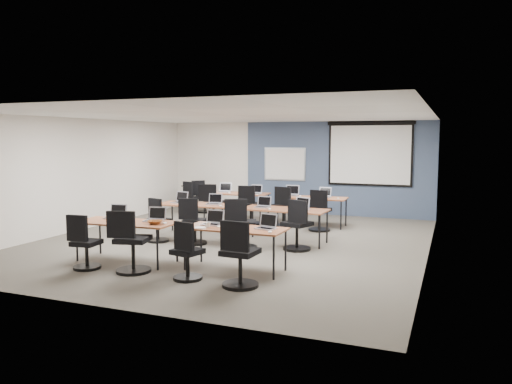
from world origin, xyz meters
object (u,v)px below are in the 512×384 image
at_px(projector_screen, 370,150).
at_px(training_table_mid_right, 284,211).
at_px(task_chair_4, 157,224).
at_px(task_chair_7, 297,229).
at_px(training_table_front_left, 126,224).
at_px(laptop_0, 116,215).
at_px(task_chair_9, 250,208).
at_px(laptop_1, 155,218).
at_px(laptop_10, 291,193).
at_px(laptop_4, 180,200).
at_px(spare_chair_b, 189,201).
at_px(training_table_back_left, 236,195).
at_px(task_chair_11, 319,214).
at_px(laptop_11, 324,195).
at_px(spare_chair_a, 203,199).
at_px(laptop_5, 214,202).
at_px(laptop_6, 263,205).
at_px(task_chair_8, 212,207).
at_px(task_chair_10, 283,210).
at_px(laptop_2, 213,221).
at_px(laptop_7, 301,207).
at_px(training_table_mid_left, 196,206).
at_px(training_table_back_right, 312,199).
at_px(whiteboard, 285,164).
at_px(task_chair_0, 84,247).
at_px(task_chair_1, 130,247).
at_px(laptop_8, 224,190).
at_px(task_chair_6, 242,228).
at_px(training_table_front_right, 235,230).
at_px(task_chair_2, 187,256).
at_px(laptop_3, 267,225).
at_px(task_chair_5, 193,225).

relative_size(projector_screen, training_table_mid_right, 1.31).
xyz_separation_m(task_chair_4, task_chair_7, (3.03, 0.33, 0.03)).
distance_m(training_table_front_left, task_chair_4, 1.73).
relative_size(laptop_0, task_chair_9, 0.33).
xyz_separation_m(laptop_1, laptop_10, (1.08, 4.75, 0.00)).
height_order(laptop_4, spare_chair_b, laptop_4).
distance_m(training_table_back_left, laptop_4, 2.42).
relative_size(training_table_back_left, task_chair_11, 1.76).
xyz_separation_m(laptop_11, spare_chair_a, (-3.90, 0.82, -0.39)).
distance_m(laptop_5, laptop_6, 1.22).
bearing_deg(task_chair_8, task_chair_10, -10.61).
height_order(projector_screen, laptop_1, projector_screen).
distance_m(task_chair_7, spare_chair_a, 5.60).
height_order(laptop_2, laptop_7, laptop_7).
height_order(training_table_mid_left, task_chair_9, task_chair_9).
height_order(training_table_back_right, task_chair_10, task_chair_10).
xyz_separation_m(laptop_2, task_chair_7, (1.01, 1.69, -0.37)).
relative_size(whiteboard, task_chair_0, 1.35).
bearing_deg(spare_chair_a, laptop_7, -80.46).
xyz_separation_m(training_table_mid_left, laptop_1, (0.45, -2.36, 0.11)).
height_order(task_chair_1, laptop_4, task_chair_1).
xyz_separation_m(laptop_4, task_chair_8, (0.04, 1.56, -0.36)).
xyz_separation_m(laptop_1, laptop_8, (-0.91, 4.86, 0.00)).
bearing_deg(laptop_10, laptop_6, -92.51).
bearing_deg(laptop_0, spare_chair_b, 97.73).
xyz_separation_m(task_chair_6, task_chair_9, (-0.94, 2.70, -0.00)).
height_order(training_table_front_right, task_chair_2, task_chair_2).
xyz_separation_m(task_chair_2, task_chair_8, (-2.00, 4.87, 0.04)).
xyz_separation_m(laptop_3, laptop_8, (-3.06, 4.83, 0.00)).
distance_m(task_chair_1, task_chair_7, 3.33).
bearing_deg(laptop_0, spare_chair_a, 94.19).
xyz_separation_m(task_chair_7, laptop_10, (-1.08, 3.01, 0.37)).
bearing_deg(laptop_6, training_table_front_right, -77.95).
xyz_separation_m(task_chair_8, spare_chair_a, (-1.10, 1.59, -0.03)).
distance_m(whiteboard, task_chair_11, 3.29).
bearing_deg(laptop_6, laptop_4, -177.92).
distance_m(task_chair_6, laptop_10, 3.31).
bearing_deg(task_chair_1, laptop_10, 65.25).
relative_size(projector_screen, training_table_mid_left, 1.37).
distance_m(laptop_8, task_chair_10, 2.15).
bearing_deg(training_table_mid_left, laptop_1, -81.67).
height_order(training_table_back_left, task_chair_6, task_chair_6).
distance_m(projector_screen, task_chair_10, 3.29).
relative_size(laptop_2, laptop_6, 1.07).
xyz_separation_m(laptop_1, laptop_3, (2.15, 0.02, -0.00)).
relative_size(laptop_5, task_chair_10, 0.30).
bearing_deg(task_chair_7, whiteboard, 130.76).
xyz_separation_m(training_table_back_left, task_chair_7, (2.67, -3.04, -0.26)).
xyz_separation_m(task_chair_1, task_chair_5, (-0.11, 2.35, -0.03)).
height_order(whiteboard, training_table_back_left, whiteboard).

